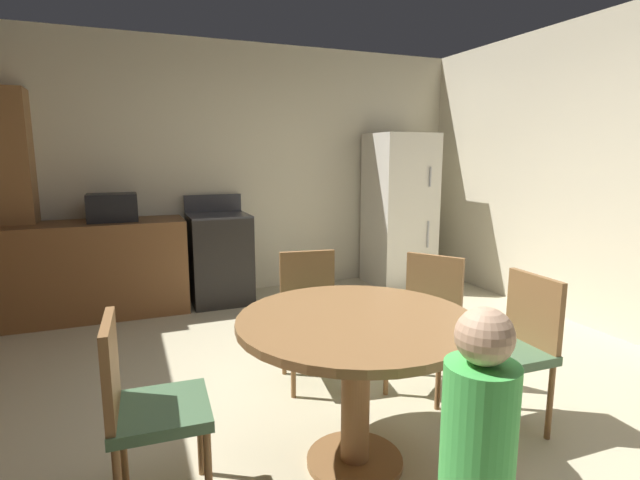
{
  "coord_description": "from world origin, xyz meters",
  "views": [
    {
      "loc": [
        -1.21,
        -2.21,
        1.51
      ],
      "look_at": [
        0.13,
        1.09,
        0.88
      ],
      "focal_mm": 27.02,
      "sensor_mm": 36.0,
      "label": 1
    }
  ],
  "objects_px": {
    "chair_west": "(143,402)",
    "chair_north": "(311,308)",
    "microwave": "(112,207)",
    "person_child": "(476,471)",
    "refrigerator": "(399,210)",
    "chair_east": "(515,342)",
    "oven_range": "(220,258)",
    "dining_table": "(356,350)",
    "chair_northeast": "(427,314)"
  },
  "relations": [
    {
      "from": "chair_east",
      "to": "chair_west",
      "type": "bearing_deg",
      "value": -0.5
    },
    {
      "from": "microwave",
      "to": "person_child",
      "type": "relative_size",
      "value": 0.4
    },
    {
      "from": "oven_range",
      "to": "chair_west",
      "type": "relative_size",
      "value": 1.26
    },
    {
      "from": "dining_table",
      "to": "chair_north",
      "type": "distance_m",
      "value": 0.97
    },
    {
      "from": "chair_west",
      "to": "chair_east",
      "type": "relative_size",
      "value": 1.0
    },
    {
      "from": "chair_west",
      "to": "refrigerator",
      "type": "bearing_deg",
      "value": 46.78
    },
    {
      "from": "oven_range",
      "to": "person_child",
      "type": "xyz_separation_m",
      "value": [
        0.05,
        -3.88,
        0.11
      ]
    },
    {
      "from": "refrigerator",
      "to": "chair_northeast",
      "type": "distance_m",
      "value": 2.68
    },
    {
      "from": "chair_west",
      "to": "chair_east",
      "type": "distance_m",
      "value": 1.93
    },
    {
      "from": "dining_table",
      "to": "refrigerator",
      "type": "bearing_deg",
      "value": 55.52
    },
    {
      "from": "chair_west",
      "to": "chair_east",
      "type": "height_order",
      "value": "same"
    },
    {
      "from": "chair_west",
      "to": "oven_range",
      "type": "bearing_deg",
      "value": 76.4
    },
    {
      "from": "oven_range",
      "to": "chair_north",
      "type": "distance_m",
      "value": 2.03
    },
    {
      "from": "chair_east",
      "to": "dining_table",
      "type": "bearing_deg",
      "value": -0.0
    },
    {
      "from": "oven_range",
      "to": "chair_east",
      "type": "height_order",
      "value": "oven_range"
    },
    {
      "from": "refrigerator",
      "to": "chair_northeast",
      "type": "bearing_deg",
      "value": -117.23
    },
    {
      "from": "chair_northeast",
      "to": "dining_table",
      "type": "bearing_deg",
      "value": 0.0
    },
    {
      "from": "chair_west",
      "to": "microwave",
      "type": "bearing_deg",
      "value": 95.26
    },
    {
      "from": "chair_east",
      "to": "oven_range",
      "type": "bearing_deg",
      "value": -68.65
    },
    {
      "from": "microwave",
      "to": "chair_east",
      "type": "xyz_separation_m",
      "value": [
        2.05,
        -2.99,
        -0.53
      ]
    },
    {
      "from": "chair_east",
      "to": "refrigerator",
      "type": "bearing_deg",
      "value": -107.72
    },
    {
      "from": "refrigerator",
      "to": "chair_west",
      "type": "xyz_separation_m",
      "value": [
        -2.96,
        -2.87,
        -0.38
      ]
    },
    {
      "from": "microwave",
      "to": "dining_table",
      "type": "height_order",
      "value": "microwave"
    },
    {
      "from": "refrigerator",
      "to": "chair_northeast",
      "type": "height_order",
      "value": "refrigerator"
    },
    {
      "from": "chair_north",
      "to": "dining_table",
      "type": "bearing_deg",
      "value": 0.0
    },
    {
      "from": "dining_table",
      "to": "chair_east",
      "type": "xyz_separation_m",
      "value": [
        0.96,
        -0.03,
        -0.1
      ]
    },
    {
      "from": "refrigerator",
      "to": "chair_north",
      "type": "height_order",
      "value": "refrigerator"
    },
    {
      "from": "oven_range",
      "to": "refrigerator",
      "type": "xyz_separation_m",
      "value": [
        2.11,
        -0.05,
        0.41
      ]
    },
    {
      "from": "microwave",
      "to": "chair_west",
      "type": "xyz_separation_m",
      "value": [
        0.13,
        -2.92,
        -0.53
      ]
    },
    {
      "from": "chair_north",
      "to": "chair_northeast",
      "type": "bearing_deg",
      "value": 66.65
    },
    {
      "from": "chair_northeast",
      "to": "chair_west",
      "type": "bearing_deg",
      "value": -18.95
    },
    {
      "from": "oven_range",
      "to": "person_child",
      "type": "bearing_deg",
      "value": -89.2
    },
    {
      "from": "microwave",
      "to": "chair_north",
      "type": "height_order",
      "value": "microwave"
    },
    {
      "from": "refrigerator",
      "to": "chair_west",
      "type": "height_order",
      "value": "refrigerator"
    },
    {
      "from": "chair_west",
      "to": "chair_northeast",
      "type": "distance_m",
      "value": 1.82
    },
    {
      "from": "chair_west",
      "to": "chair_north",
      "type": "bearing_deg",
      "value": 42.3
    },
    {
      "from": "chair_east",
      "to": "chair_north",
      "type": "bearing_deg",
      "value": -48.2
    },
    {
      "from": "microwave",
      "to": "person_child",
      "type": "height_order",
      "value": "microwave"
    },
    {
      "from": "chair_west",
      "to": "chair_north",
      "type": "xyz_separation_m",
      "value": [
        1.1,
        0.91,
        0.0
      ]
    },
    {
      "from": "chair_east",
      "to": "chair_north",
      "type": "xyz_separation_m",
      "value": [
        -0.83,
        0.98,
        0.0
      ]
    },
    {
      "from": "chair_north",
      "to": "person_child",
      "type": "xyz_separation_m",
      "value": [
        -0.19,
        -1.87,
        0.08
      ]
    },
    {
      "from": "refrigerator",
      "to": "chair_east",
      "type": "xyz_separation_m",
      "value": [
        -1.04,
        -2.94,
        -0.38
      ]
    },
    {
      "from": "refrigerator",
      "to": "microwave",
      "type": "bearing_deg",
      "value": 179.07
    },
    {
      "from": "chair_northeast",
      "to": "person_child",
      "type": "relative_size",
      "value": 0.8
    },
    {
      "from": "microwave",
      "to": "chair_northeast",
      "type": "height_order",
      "value": "microwave"
    },
    {
      "from": "chair_west",
      "to": "chair_northeast",
      "type": "xyz_separation_m",
      "value": [
        1.75,
        0.51,
        0.0
      ]
    },
    {
      "from": "chair_west",
      "to": "chair_north",
      "type": "distance_m",
      "value": 1.42
    },
    {
      "from": "refrigerator",
      "to": "chair_north",
      "type": "xyz_separation_m",
      "value": [
        -1.86,
        -1.96,
        -0.38
      ]
    },
    {
      "from": "refrigerator",
      "to": "chair_west",
      "type": "bearing_deg",
      "value": -135.93
    },
    {
      "from": "dining_table",
      "to": "chair_west",
      "type": "relative_size",
      "value": 1.31
    }
  ]
}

